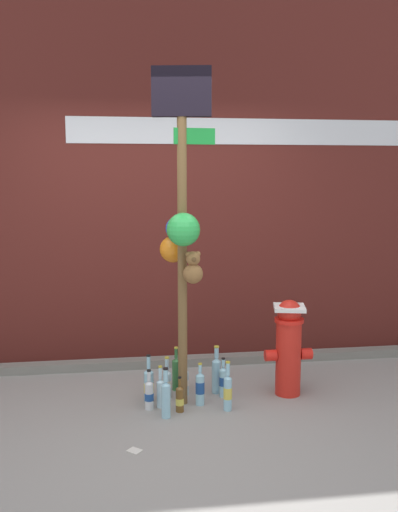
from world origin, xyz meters
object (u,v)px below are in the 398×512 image
(bottle_5, at_px, (216,374))
(bottle_10, at_px, (185,381))
(fire_hydrant, at_px, (289,345))
(bottle_7, at_px, (160,391))
(bottle_0, at_px, (165,397))
(bottle_1, at_px, (200,388))
(bottle_4, at_px, (228,391))
(bottle_2, at_px, (149,384))
(bottle_3, at_px, (176,373))
(bottle_6, at_px, (167,382))
(memorial_post, at_px, (181,212))
(bottle_8, at_px, (149,394))
(bottle_11, at_px, (223,381))
(bottle_9, at_px, (180,399))

(bottle_5, distance_m, bottle_10, 0.27)
(fire_hydrant, bearing_deg, bottle_7, -173.41)
(bottle_0, distance_m, bottle_1, 0.35)
(bottle_4, relative_size, bottle_10, 1.18)
(bottle_2, distance_m, bottle_4, 0.64)
(bottle_10, bearing_deg, bottle_1, -66.95)
(fire_hydrant, bearing_deg, bottle_5, 169.41)
(bottle_4, relative_size, bottle_5, 0.97)
(bottle_10, bearing_deg, bottle_7, -133.79)
(bottle_2, relative_size, bottle_7, 1.16)
(bottle_3, xyz_separation_m, bottle_6, (-0.09, -0.17, -0.02))
(bottle_3, height_order, bottle_5, bottle_5)
(bottle_0, distance_m, bottle_6, 0.36)
(fire_hydrant, relative_size, bottle_3, 2.13)
(fire_hydrant, height_order, bottle_3, fire_hydrant)
(bottle_0, xyz_separation_m, bottle_10, (0.19, 0.42, -0.04))
(memorial_post, distance_m, bottle_3, 1.40)
(bottle_6, bearing_deg, bottle_2, -163.84)
(bottle_7, bearing_deg, memorial_post, 19.43)
(bottle_6, bearing_deg, bottle_8, -129.48)
(memorial_post, xyz_separation_m, bottle_11, (0.35, 0.08, -1.38))
(bottle_4, height_order, bottle_8, bottle_4)
(memorial_post, height_order, bottle_9, memorial_post)
(bottle_0, xyz_separation_m, bottle_8, (-0.11, 0.17, -0.04))
(bottle_0, relative_size, bottle_11, 1.17)
(bottle_4, height_order, bottle_6, bottle_4)
(memorial_post, relative_size, bottle_11, 7.86)
(fire_hydrant, distance_m, bottle_4, 0.66)
(bottle_0, relative_size, bottle_9, 1.38)
(bottle_2, xyz_separation_m, bottle_8, (-0.01, -0.15, -0.02))
(fire_hydrant, distance_m, bottle_7, 1.10)
(bottle_5, bearing_deg, bottle_4, -85.97)
(fire_hydrant, height_order, bottle_4, fire_hydrant)
(bottle_8, bearing_deg, memorial_post, 17.48)
(bottle_2, relative_size, bottle_11, 1.18)
(fire_hydrant, bearing_deg, bottle_2, 179.93)
(bottle_5, xyz_separation_m, bottle_6, (-0.41, -0.06, -0.03))
(bottle_5, relative_size, bottle_10, 1.21)
(bottle_0, bearing_deg, memorial_post, 59.09)
(fire_hydrant, height_order, bottle_6, fire_hydrant)
(bottle_1, distance_m, bottle_11, 0.25)
(bottle_5, height_order, bottle_9, bottle_5)
(memorial_post, bearing_deg, bottle_1, -23.31)
(bottle_7, bearing_deg, bottle_0, -83.24)
(bottle_0, relative_size, bottle_5, 0.96)
(bottle_5, bearing_deg, bottle_8, -156.16)
(bottle_3, xyz_separation_m, bottle_4, (0.35, -0.47, 0.00))
(bottle_7, distance_m, bottle_9, 0.18)
(bottle_3, relative_size, bottle_9, 1.34)
(memorial_post, height_order, bottle_0, memorial_post)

